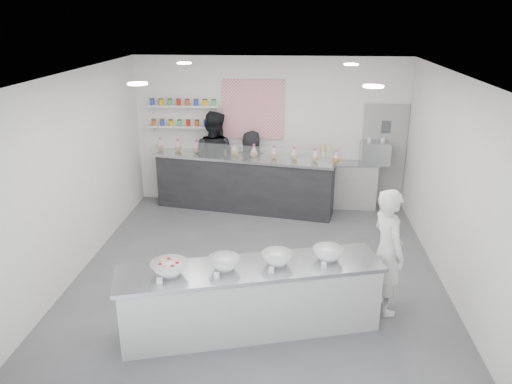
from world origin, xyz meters
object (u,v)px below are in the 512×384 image
woman_prep (387,252)px  staff_left (214,159)px  prep_counter (251,298)px  espresso_machine (375,153)px  back_bar (244,183)px  espresso_ledge (345,185)px  staff_right (251,169)px

woman_prep → staff_left: (-2.88, 3.73, 0.12)m
prep_counter → woman_prep: (1.73, 0.60, 0.42)m
prep_counter → espresso_machine: bearing=48.9°
prep_counter → back_bar: 4.11m
woman_prep → staff_left: 4.71m
espresso_machine → woman_prep: (-0.35, -3.78, -0.29)m
prep_counter → espresso_machine: size_ratio=5.74×
espresso_ledge → staff_right: size_ratio=0.81×
back_bar → espresso_machine: (2.58, 0.30, 0.60)m
staff_left → back_bar: bearing=172.8°
prep_counter → staff_right: bearing=79.4°
espresso_ledge → woman_prep: woman_prep is taller
espresso_ledge → espresso_machine: size_ratio=2.24×
back_bar → staff_right: bearing=74.8°
staff_left → espresso_machine: bearing=-165.2°
espresso_machine → back_bar: bearing=-173.3°
prep_counter → espresso_ledge: 4.64m
prep_counter → staff_right: staff_right is taller
espresso_ledge → woman_prep: size_ratio=0.74×
back_bar → espresso_ledge: 2.06m
back_bar → woman_prep: (2.23, -3.48, 0.30)m
prep_counter → staff_right: size_ratio=2.07×
woman_prep → back_bar: bearing=12.9°
staff_right → prep_counter: bearing=99.4°
back_bar → espresso_machine: bearing=17.1°
espresso_ledge → espresso_machine: 0.88m
staff_left → staff_right: bearing=-166.1°
prep_counter → staff_left: size_ratio=1.66×
prep_counter → espresso_ledge: espresso_ledge is taller
espresso_ledge → staff_left: bearing=-178.9°
espresso_ledge → espresso_machine: espresso_machine is taller
staff_left → staff_right: (0.77, 0.00, -0.19)m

